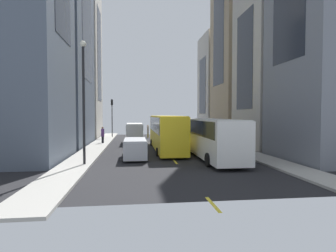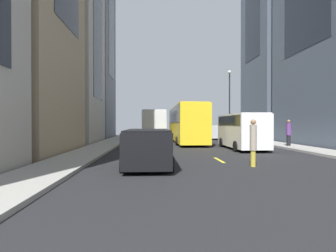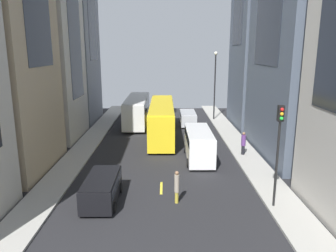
% 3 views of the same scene
% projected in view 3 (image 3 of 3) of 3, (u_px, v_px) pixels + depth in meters
% --- Properties ---
extents(ground_plane, '(41.17, 41.17, 0.00)m').
position_uv_depth(ground_plane, '(162.00, 144.00, 32.23)').
color(ground_plane, black).
extents(sidewalk_west, '(2.30, 44.00, 0.15)m').
position_uv_depth(sidewalk_west, '(88.00, 144.00, 32.15)').
color(sidewalk_west, '#9E9B93').
rests_on(sidewalk_west, ground).
extents(sidewalk_east, '(2.30, 44.00, 0.15)m').
position_uv_depth(sidewalk_east, '(237.00, 143.00, 32.28)').
color(sidewalk_east, '#9E9B93').
rests_on(sidewalk_east, ground).
extents(lane_stripe_1, '(0.16, 2.00, 0.01)m').
position_uv_depth(lane_stripe_1, '(161.00, 188.00, 22.00)').
color(lane_stripe_1, yellow).
rests_on(lane_stripe_1, ground).
extents(lane_stripe_2, '(0.16, 2.00, 0.01)m').
position_uv_depth(lane_stripe_2, '(162.00, 144.00, 32.23)').
color(lane_stripe_2, yellow).
rests_on(lane_stripe_2, ground).
extents(lane_stripe_3, '(0.16, 2.00, 0.01)m').
position_uv_depth(lane_stripe_3, '(163.00, 122.00, 42.45)').
color(lane_stripe_3, yellow).
rests_on(lane_stripe_3, ground).
extents(lane_stripe_4, '(0.16, 2.00, 0.01)m').
position_uv_depth(lane_stripe_4, '(163.00, 108.00, 52.67)').
color(lane_stripe_4, yellow).
rests_on(lane_stripe_4, ground).
extents(building_west_2, '(7.27, 7.78, 19.18)m').
position_uv_depth(building_west_2, '(40.00, 45.00, 32.66)').
color(building_west_2, '#B7B2A8').
rests_on(building_west_2, ground).
extents(city_bus_white, '(2.80, 11.23, 3.35)m').
position_uv_depth(city_bus_white, '(137.00, 108.00, 40.91)').
color(city_bus_white, silver).
rests_on(city_bus_white, ground).
extents(streetcar_yellow, '(2.70, 13.59, 3.59)m').
position_uv_depth(streetcar_yellow, '(162.00, 117.00, 34.84)').
color(streetcar_yellow, yellow).
rests_on(streetcar_yellow, ground).
extents(delivery_van_white, '(2.25, 6.11, 2.58)m').
position_uv_depth(delivery_van_white, '(199.00, 142.00, 27.43)').
color(delivery_van_white, white).
rests_on(delivery_van_white, ground).
extents(car_black_0, '(2.06, 4.40, 1.62)m').
position_uv_depth(car_black_0, '(102.00, 187.00, 19.83)').
color(car_black_0, black).
rests_on(car_black_0, ground).
extents(car_silver_1, '(2.04, 4.51, 1.67)m').
position_uv_depth(car_silver_1, '(188.00, 117.00, 40.41)').
color(car_silver_1, '#B7BABF').
rests_on(car_silver_1, ground).
extents(pedestrian_crossing_mid, '(0.29, 0.29, 2.06)m').
position_uv_depth(pedestrian_crossing_mid, '(177.00, 186.00, 19.64)').
color(pedestrian_crossing_mid, gold).
rests_on(pedestrian_crossing_mid, ground).
extents(pedestrian_waiting_curb, '(0.39, 0.39, 2.03)m').
position_uv_depth(pedestrian_waiting_curb, '(243.00, 143.00, 28.41)').
color(pedestrian_waiting_curb, black).
rests_on(pedestrian_waiting_curb, ground).
extents(traffic_light_near_corner, '(0.32, 0.44, 6.01)m').
position_uv_depth(traffic_light_near_corner, '(279.00, 138.00, 18.25)').
color(traffic_light_near_corner, black).
rests_on(traffic_light_near_corner, ground).
extents(streetlamp_near, '(0.44, 0.44, 8.81)m').
position_uv_depth(streetlamp_near, '(215.00, 80.00, 42.24)').
color(streetlamp_near, black).
rests_on(streetlamp_near, ground).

